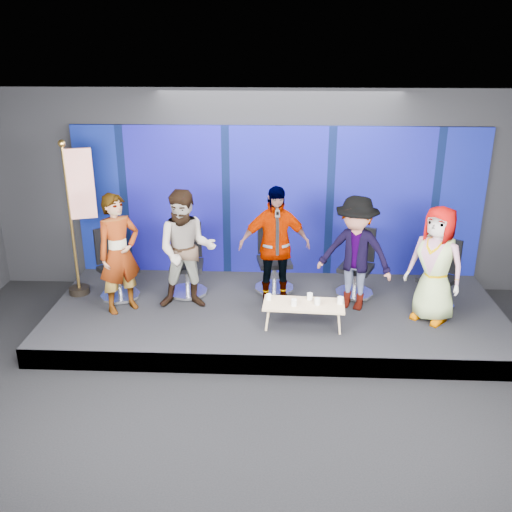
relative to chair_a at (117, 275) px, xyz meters
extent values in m
plane|color=black|center=(2.57, -2.77, -0.68)|extent=(10.00, 10.00, 0.00)
cube|color=black|center=(2.57, 1.23, 1.07)|extent=(10.00, 0.02, 3.50)
cube|color=black|center=(2.57, -2.77, 2.82)|extent=(10.00, 8.00, 0.02)
cube|color=black|center=(2.57, -0.27, -0.53)|extent=(7.00, 3.00, 0.30)
cube|color=#06154F|center=(2.57, 1.18, 0.92)|extent=(7.00, 0.08, 2.60)
cylinder|color=silver|center=(0.04, -0.04, -0.34)|extent=(0.91, 0.91, 0.06)
cylinder|color=silver|center=(0.04, -0.04, -0.10)|extent=(0.08, 0.08, 0.43)
cube|color=black|center=(0.04, -0.04, 0.12)|extent=(0.73, 0.73, 0.08)
cube|color=black|center=(-0.13, 0.15, 0.47)|extent=(0.39, 0.35, 0.59)
imported|color=black|center=(0.21, -0.46, 0.55)|extent=(0.80, 0.78, 1.85)
cylinder|color=silver|center=(1.11, 0.14, -0.34)|extent=(0.70, 0.70, 0.07)
cylinder|color=silver|center=(1.11, 0.14, -0.09)|extent=(0.08, 0.08, 0.43)
cube|color=black|center=(1.11, 0.14, 0.12)|extent=(0.56, 0.56, 0.08)
cube|color=black|center=(1.09, 0.40, 0.48)|extent=(0.48, 0.09, 0.60)
imported|color=black|center=(1.20, -0.30, 0.56)|extent=(0.97, 0.78, 1.87)
cylinder|color=silver|center=(2.53, 0.36, -0.34)|extent=(0.76, 0.76, 0.07)
cylinder|color=silver|center=(2.53, 0.36, -0.09)|extent=(0.08, 0.08, 0.44)
cube|color=black|center=(2.53, 0.36, 0.13)|extent=(0.61, 0.61, 0.08)
cube|color=black|center=(2.49, 0.62, 0.49)|extent=(0.49, 0.14, 0.61)
imported|color=black|center=(2.53, -0.09, 0.57)|extent=(1.18, 0.65, 1.90)
cylinder|color=silver|center=(3.85, 0.23, -0.34)|extent=(0.82, 0.82, 0.06)
cylinder|color=silver|center=(3.85, 0.23, -0.11)|extent=(0.07, 0.07, 0.41)
cube|color=black|center=(3.85, 0.23, 0.10)|extent=(0.65, 0.65, 0.07)
cube|color=black|center=(3.95, 0.46, 0.44)|extent=(0.44, 0.23, 0.57)
imported|color=black|center=(3.76, -0.21, 0.52)|extent=(1.32, 1.06, 1.79)
cylinder|color=silver|center=(5.05, -0.15, -0.34)|extent=(0.86, 0.86, 0.06)
cylinder|color=silver|center=(5.05, -0.15, -0.11)|extent=(0.07, 0.07, 0.41)
cube|color=black|center=(5.05, -0.15, 0.09)|extent=(0.69, 0.69, 0.07)
cube|color=black|center=(5.21, 0.03, 0.43)|extent=(0.37, 0.33, 0.56)
imported|color=black|center=(4.89, -0.57, 0.50)|extent=(1.01, 0.98, 1.75)
cube|color=tan|center=(2.98, -0.89, -0.03)|extent=(1.20, 0.56, 0.04)
cylinder|color=tan|center=(2.46, -1.05, -0.21)|extent=(0.03, 0.03, 0.32)
cylinder|color=tan|center=(2.48, -0.66, -0.21)|extent=(0.03, 0.03, 0.32)
cylinder|color=tan|center=(3.48, -1.11, -0.21)|extent=(0.03, 0.03, 0.32)
cylinder|color=tan|center=(3.50, -0.72, -0.21)|extent=(0.03, 0.03, 0.32)
cylinder|color=white|center=(2.47, -0.78, 0.03)|extent=(0.07, 0.07, 0.09)
cylinder|color=white|center=(2.84, -0.96, 0.03)|extent=(0.08, 0.08, 0.10)
cylinder|color=white|center=(3.07, -0.75, 0.03)|extent=(0.08, 0.08, 0.10)
cylinder|color=white|center=(3.17, -0.91, 0.03)|extent=(0.08, 0.08, 0.10)
cylinder|color=white|center=(3.50, -0.86, 0.04)|extent=(0.09, 0.09, 0.10)
cylinder|color=black|center=(-0.68, 0.09, -0.32)|extent=(0.34, 0.34, 0.11)
cylinder|color=gold|center=(-0.68, 0.09, 0.89)|extent=(0.05, 0.05, 2.31)
sphere|color=gold|center=(-0.68, 0.09, 2.09)|extent=(0.12, 0.12, 0.12)
cube|color=red|center=(-0.47, 0.14, 1.46)|extent=(0.40, 0.19, 1.10)
camera|label=1|loc=(2.63, -8.35, 3.56)|focal=40.00mm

